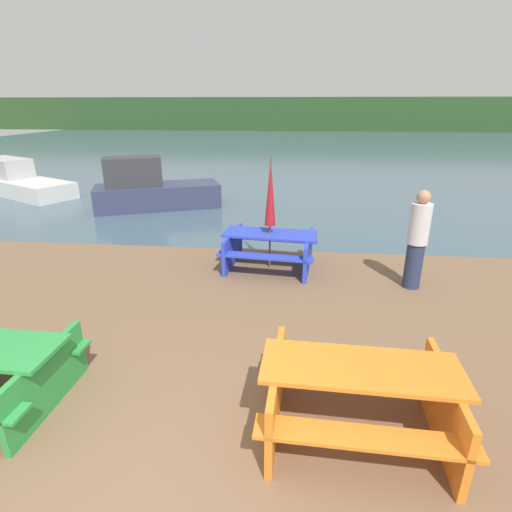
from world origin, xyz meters
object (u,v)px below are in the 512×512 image
object	(u,v)px
picnic_table_orange	(358,392)
boat_second	(17,181)
picnic_table_blue	(270,246)
umbrella_crimson	(270,193)
boat	(152,190)
person	(417,240)

from	to	relation	value
picnic_table_orange	boat_second	size ratio (longest dim) A/B	0.39
boat_second	picnic_table_orange	bearing A→B (deg)	-16.18
picnic_table_blue	umbrella_crimson	world-z (taller)	umbrella_crimson
umbrella_crimson	picnic_table_blue	bearing A→B (deg)	-90.00
boat	person	world-z (taller)	person
picnic_table_orange	person	bearing A→B (deg)	67.99
umbrella_crimson	boat	bearing A→B (deg)	131.33
picnic_table_blue	boat	world-z (taller)	boat
boat	boat_second	size ratio (longest dim) A/B	0.82
picnic_table_orange	umbrella_crimson	bearing A→B (deg)	105.18
umbrella_crimson	picnic_table_orange	bearing A→B (deg)	-74.82
boat_second	person	distance (m)	14.23
boat_second	person	size ratio (longest dim) A/B	2.79
boat	picnic_table_blue	bearing A→B (deg)	-70.45
picnic_table_blue	boat_second	distance (m)	11.64
picnic_table_orange	person	distance (m)	3.90
umbrella_crimson	person	bearing A→B (deg)	-14.47
boat	boat_second	world-z (taller)	boat
picnic_table_orange	boat_second	bearing A→B (deg)	136.05
umbrella_crimson	boat_second	bearing A→B (deg)	147.29
boat_second	umbrella_crimson	bearing A→B (deg)	-4.93
picnic_table_orange	umbrella_crimson	world-z (taller)	umbrella_crimson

